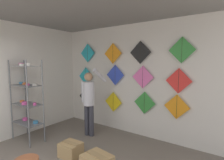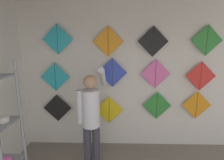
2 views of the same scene
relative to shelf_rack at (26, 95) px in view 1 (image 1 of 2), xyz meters
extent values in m
cube|color=silver|center=(1.62, 1.85, 0.32)|extent=(4.95, 0.06, 2.80)
cube|color=silver|center=(-0.48, 0.16, 0.32)|extent=(0.06, 4.12, 2.80)
cube|color=gray|center=(1.62, 0.16, 1.74)|extent=(4.95, 4.12, 0.04)
cylinder|color=slate|center=(-0.37, -0.18, -0.13)|extent=(0.03, 0.03, 1.90)
cylinder|color=slate|center=(0.38, -0.18, -0.13)|extent=(0.03, 0.03, 1.90)
cylinder|color=slate|center=(-0.37, 0.18, -0.13)|extent=(0.03, 0.03, 1.90)
cylinder|color=slate|center=(0.38, 0.18, -0.13)|extent=(0.03, 0.03, 1.90)
cube|color=slate|center=(0.00, 0.00, -0.65)|extent=(0.76, 0.37, 0.01)
cube|color=slate|center=(0.00, 0.00, -0.20)|extent=(0.76, 0.37, 0.01)
cube|color=slate|center=(0.00, 0.00, 0.24)|extent=(0.76, 0.37, 0.01)
cube|color=slate|center=(0.00, 0.00, 0.68)|extent=(0.76, 0.37, 0.01)
cylinder|color=#D84C99|center=(-0.19, 0.03, -0.61)|extent=(0.11, 0.11, 0.06)
cylinder|color=#3F8CBF|center=(0.21, 0.07, -0.61)|extent=(0.11, 0.11, 0.05)
cylinder|color=orange|center=(-0.25, 0.02, -0.17)|extent=(0.10, 0.10, 0.05)
cylinder|color=#D84C99|center=(0.02, -0.07, -0.17)|extent=(0.11, 0.11, 0.06)
cylinder|color=#D84C99|center=(0.28, 0.03, -0.17)|extent=(0.07, 0.07, 0.06)
cylinder|color=#3F8CBF|center=(-0.30, 0.05, 0.27)|extent=(0.09, 0.09, 0.04)
cylinder|color=orange|center=(-0.10, 0.02, 0.27)|extent=(0.09, 0.09, 0.04)
cylinder|color=#D84C99|center=(0.10, -0.02, 0.27)|extent=(0.08, 0.08, 0.04)
cylinder|color=#B2ADA3|center=(0.28, 0.05, 0.27)|extent=(0.10, 0.10, 0.05)
cylinder|color=#D84C99|center=(-0.26, 0.05, 0.72)|extent=(0.12, 0.12, 0.06)
cylinder|color=white|center=(0.01, -0.08, 0.71)|extent=(0.11, 0.11, 0.05)
cylinder|color=white|center=(0.27, -0.06, 0.72)|extent=(0.09, 0.09, 0.06)
cylinder|color=#383842|center=(0.90, 1.05, -0.69)|extent=(0.12, 0.12, 0.78)
cylinder|color=#383842|center=(1.04, 1.07, -0.69)|extent=(0.12, 0.12, 0.78)
cylinder|color=silver|center=(0.97, 1.06, -0.01)|extent=(0.28, 0.28, 0.58)
sphere|color=tan|center=(0.97, 1.06, 0.41)|extent=(0.21, 0.21, 0.21)
cylinder|color=silver|center=(0.80, 1.04, 0.02)|extent=(0.10, 0.10, 0.52)
cylinder|color=silver|center=(1.13, 1.29, 0.43)|extent=(0.10, 0.48, 0.38)
cube|color=#A08052|center=(2.13, 0.00, -0.76)|extent=(0.45, 0.17, 0.01)
cube|color=tan|center=(1.37, 0.10, -0.94)|extent=(0.41, 0.36, 0.28)
cube|color=#A08052|center=(1.37, 0.10, -0.80)|extent=(0.38, 0.12, 0.01)
cylinder|color=brown|center=(1.69, -0.95, -0.55)|extent=(0.32, 0.32, 0.03)
cube|color=black|center=(0.20, 1.76, -0.28)|extent=(0.55, 0.01, 0.55)
cylinder|color=black|center=(0.20, 1.75, -0.28)|extent=(0.01, 0.01, 0.53)
cube|color=yellow|center=(1.22, 1.76, -0.32)|extent=(0.55, 0.01, 0.55)
cylinder|color=black|center=(1.22, 1.75, -0.32)|extent=(0.01, 0.01, 0.53)
cube|color=#338C38|center=(2.15, 1.76, -0.21)|extent=(0.55, 0.01, 0.55)
cylinder|color=black|center=(2.15, 1.75, -0.21)|extent=(0.01, 0.01, 0.53)
cube|color=orange|center=(2.91, 1.76, -0.20)|extent=(0.55, 0.01, 0.55)
cylinder|color=black|center=(2.91, 1.75, -0.20)|extent=(0.01, 0.01, 0.53)
cube|color=#28B2C6|center=(0.20, 1.76, 0.34)|extent=(0.55, 0.01, 0.55)
cylinder|color=black|center=(0.20, 1.75, 0.34)|extent=(0.01, 0.01, 0.53)
cube|color=blue|center=(1.28, 1.76, 0.43)|extent=(0.55, 0.01, 0.55)
cylinder|color=black|center=(1.28, 1.75, 0.43)|extent=(0.01, 0.01, 0.53)
cube|color=pink|center=(2.09, 1.76, 0.41)|extent=(0.55, 0.01, 0.55)
cylinder|color=black|center=(2.09, 1.75, 0.41)|extent=(0.01, 0.01, 0.53)
cube|color=red|center=(2.93, 1.76, 0.37)|extent=(0.55, 0.01, 0.55)
cylinder|color=black|center=(2.93, 1.75, 0.37)|extent=(0.01, 0.01, 0.53)
cube|color=#28B2C6|center=(0.29, 1.76, 1.04)|extent=(0.55, 0.01, 0.55)
cylinder|color=black|center=(0.29, 1.75, 1.04)|extent=(0.01, 0.01, 0.53)
cube|color=orange|center=(1.21, 1.76, 1.00)|extent=(0.55, 0.01, 0.55)
cylinder|color=black|center=(1.21, 1.75, 1.00)|extent=(0.01, 0.01, 0.53)
cube|color=black|center=(2.02, 1.76, 1.00)|extent=(0.55, 0.01, 0.55)
cylinder|color=black|center=(2.02, 1.75, 1.00)|extent=(0.01, 0.01, 0.53)
cube|color=#338C38|center=(2.97, 1.76, 1.02)|extent=(0.55, 0.01, 0.55)
cylinder|color=black|center=(2.97, 1.75, 1.02)|extent=(0.01, 0.01, 0.53)
camera|label=1|loc=(3.93, -2.09, 0.77)|focal=28.00mm
camera|label=2|loc=(1.36, -1.47, 0.98)|focal=28.00mm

